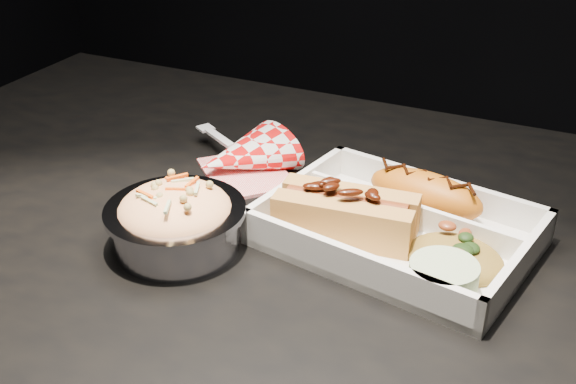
# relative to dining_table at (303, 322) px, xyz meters

# --- Properties ---
(dining_table) EXTENTS (1.20, 0.80, 0.75)m
(dining_table) POSITION_rel_dining_table_xyz_m (0.00, 0.00, 0.00)
(dining_table) COLOR black
(dining_table) RESTS_ON ground
(food_tray) EXTENTS (0.28, 0.22, 0.04)m
(food_tray) POSITION_rel_dining_table_xyz_m (0.08, 0.05, 0.10)
(food_tray) COLOR silver
(food_tray) RESTS_ON dining_table
(fried_pastry) EXTENTS (0.13, 0.07, 0.05)m
(fried_pastry) POSITION_rel_dining_table_xyz_m (0.09, 0.10, 0.12)
(fried_pastry) COLOR #C26413
(fried_pastry) RESTS_ON food_tray
(hotdog) EXTENTS (0.14, 0.07, 0.06)m
(hotdog) POSITION_rel_dining_table_xyz_m (0.03, 0.03, 0.12)
(hotdog) COLOR #C68A43
(hotdog) RESTS_ON food_tray
(fried_rice_mound) EXTENTS (0.10, 0.09, 0.03)m
(fried_rice_mound) POSITION_rel_dining_table_xyz_m (0.14, 0.03, 0.11)
(fried_rice_mound) COLOR olive
(fried_rice_mound) RESTS_ON food_tray
(cupcake_liner) EXTENTS (0.06, 0.06, 0.03)m
(cupcake_liner) POSITION_rel_dining_table_xyz_m (0.14, -0.02, 0.11)
(cupcake_liner) COLOR #ABC091
(cupcake_liner) RESTS_ON food_tray
(foil_coleslaw_cup) EXTENTS (0.14, 0.14, 0.07)m
(foil_coleslaw_cup) POSITION_rel_dining_table_xyz_m (-0.11, -0.05, 0.12)
(foil_coleslaw_cup) COLOR silver
(foil_coleslaw_cup) RESTS_ON dining_table
(napkin_fork) EXTENTS (0.17, 0.15, 0.10)m
(napkin_fork) POSITION_rel_dining_table_xyz_m (-0.13, 0.13, 0.11)
(napkin_fork) COLOR red
(napkin_fork) RESTS_ON dining_table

